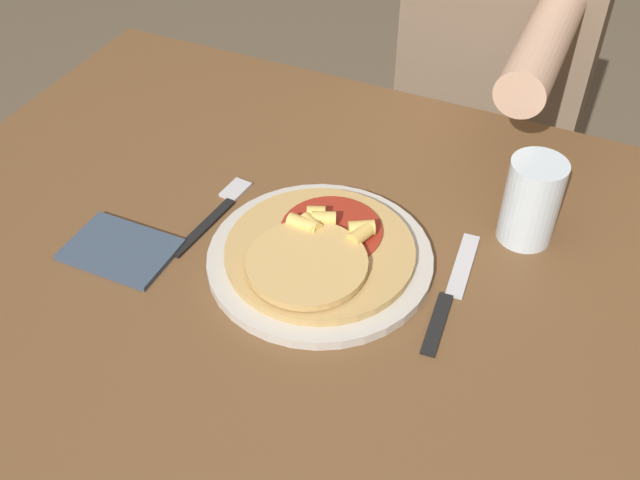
# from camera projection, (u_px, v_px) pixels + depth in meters

# --- Properties ---
(dining_table) EXTENTS (1.27, 0.89, 0.75)m
(dining_table) POSITION_uv_depth(u_px,v_px,m) (336.00, 323.00, 1.04)
(dining_table) COLOR brown
(dining_table) RESTS_ON ground_plane
(plate) EXTENTS (0.29, 0.29, 0.01)m
(plate) POSITION_uv_depth(u_px,v_px,m) (320.00, 259.00, 0.97)
(plate) COLOR beige
(plate) RESTS_ON dining_table
(pizza) EXTENTS (0.25, 0.25, 0.04)m
(pizza) POSITION_uv_depth(u_px,v_px,m) (318.00, 251.00, 0.96)
(pizza) COLOR tan
(pizza) RESTS_ON plate
(fork) EXTENTS (0.03, 0.18, 0.00)m
(fork) POSITION_uv_depth(u_px,v_px,m) (218.00, 211.00, 1.05)
(fork) COLOR black
(fork) RESTS_ON dining_table
(knife) EXTENTS (0.03, 0.22, 0.00)m
(knife) POSITION_uv_depth(u_px,v_px,m) (451.00, 293.00, 0.93)
(knife) COLOR black
(knife) RESTS_ON dining_table
(drinking_glass) EXTENTS (0.07, 0.07, 0.12)m
(drinking_glass) POSITION_uv_depth(u_px,v_px,m) (531.00, 201.00, 0.98)
(drinking_glass) COLOR silver
(drinking_glass) RESTS_ON dining_table
(napkin) EXTENTS (0.14, 0.10, 0.01)m
(napkin) POSITION_uv_depth(u_px,v_px,m) (121.00, 250.00, 0.99)
(napkin) COLOR #38475B
(napkin) RESTS_ON dining_table
(person_diner) EXTENTS (0.33, 0.52, 1.25)m
(person_diner) POSITION_uv_depth(u_px,v_px,m) (499.00, 64.00, 1.40)
(person_diner) COLOR #2D2D38
(person_diner) RESTS_ON ground_plane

